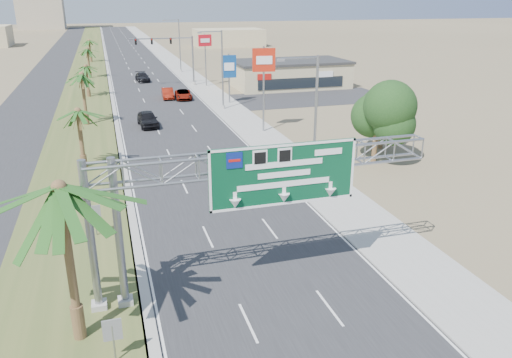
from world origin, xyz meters
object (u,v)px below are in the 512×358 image
object	(u,v)px
sign_gantry	(249,174)
car_right_lane	(183,95)
pole_sign_blue	(229,68)
pole_sign_red_far	(205,45)
car_mid_lane	(168,93)
signal_mast	(181,56)
car_far	(142,77)
car_left_lane	(148,119)
store_building	(290,75)
pole_sign_red_near	(264,65)
palm_near	(59,189)

from	to	relation	value
sign_gantry	car_right_lane	xyz separation A→B (m)	(4.64, 50.50, -5.39)
pole_sign_blue	pole_sign_red_far	xyz separation A→B (m)	(-0.24, 14.86, 1.85)
sign_gantry	car_mid_lane	world-z (taller)	sign_gantry
signal_mast	car_far	xyz separation A→B (m)	(-5.85, 6.71, -4.11)
signal_mast	pole_sign_red_far	distance (m)	4.50
car_left_lane	pole_sign_red_far	world-z (taller)	pole_sign_red_far
pole_sign_blue	car_mid_lane	bearing A→B (deg)	142.04
store_building	pole_sign_red_near	size ratio (longest dim) A/B	1.98
palm_near	car_far	size ratio (longest dim) A/B	1.63
car_left_lane	sign_gantry	bearing A→B (deg)	-90.45
store_building	pole_sign_blue	world-z (taller)	pole_sign_blue
palm_near	car_far	bearing A→B (deg)	83.12
car_right_lane	car_far	world-z (taller)	car_far
car_mid_lane	pole_sign_red_near	distance (m)	24.43
car_left_lane	car_far	bearing A→B (deg)	82.97
signal_mast	pole_sign_red_far	bearing A→B (deg)	-21.44
pole_sign_red_near	sign_gantry	bearing A→B (deg)	-108.90
car_far	car_right_lane	bearing A→B (deg)	-80.87
palm_near	signal_mast	distance (m)	65.60
car_right_lane	store_building	bearing A→B (deg)	21.60
sign_gantry	car_far	size ratio (longest dim) A/B	3.27
sign_gantry	car_far	distance (m)	68.96
car_far	pole_sign_red_far	size ratio (longest dim) A/B	0.61
palm_near	car_far	distance (m)	71.46
signal_mast	pole_sign_red_near	bearing A→B (deg)	-83.32
sign_gantry	store_building	distance (m)	60.77
palm_near	store_building	world-z (taller)	palm_near
car_far	sign_gantry	bearing A→B (deg)	-94.31
sign_gantry	pole_sign_red_far	bearing A→B (deg)	80.56
store_building	signal_mast	bearing A→B (deg)	160.46
store_building	car_left_lane	bearing A→B (deg)	-140.40
pole_sign_red_far	car_left_lane	bearing A→B (deg)	-115.32
car_left_lane	car_far	world-z (taller)	car_left_lane
sign_gantry	car_left_lane	bearing A→B (deg)	92.86
store_building	car_far	size ratio (longest dim) A/B	3.52
sign_gantry	car_right_lane	world-z (taller)	sign_gantry
signal_mast	pole_sign_blue	size ratio (longest dim) A/B	1.53
palm_near	car_far	xyz separation A→B (m)	(8.52, 70.68, -6.19)
car_right_lane	pole_sign_red_far	xyz separation A→B (m)	(5.42, 10.05, 6.01)
store_building	pole_sign_red_near	bearing A→B (deg)	-115.97
car_mid_lane	car_far	world-z (taller)	car_mid_lane
palm_near	car_far	world-z (taller)	palm_near
sign_gantry	pole_sign_blue	world-z (taller)	sign_gantry
pole_sign_blue	pole_sign_red_near	bearing A→B (deg)	-90.85
signal_mast	pole_sign_red_far	world-z (taller)	pole_sign_red_far
pole_sign_red_far	car_far	bearing A→B (deg)	139.68
pole_sign_blue	pole_sign_red_far	bearing A→B (deg)	90.93
car_mid_lane	car_right_lane	distance (m)	2.41
palm_near	pole_sign_red_near	xyz separation A→B (m)	(18.20, 31.31, 0.24)
palm_near	pole_sign_red_near	size ratio (longest dim) A/B	0.92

